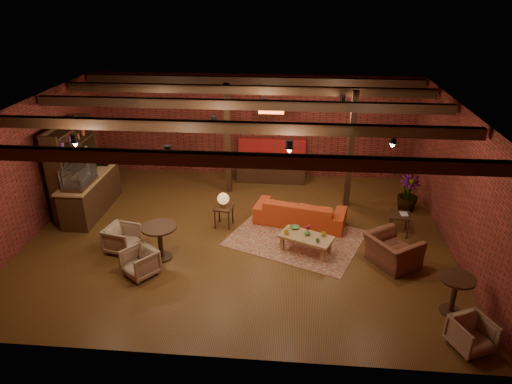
# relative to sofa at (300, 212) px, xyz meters

# --- Properties ---
(floor) EXTENTS (10.00, 10.00, 0.00)m
(floor) POSITION_rel_sofa_xyz_m (-1.51, -0.78, -0.33)
(floor) COLOR #3A250E
(floor) RESTS_ON ground
(ceiling) EXTENTS (10.00, 8.00, 0.02)m
(ceiling) POSITION_rel_sofa_xyz_m (-1.51, -0.78, 2.87)
(ceiling) COLOR black
(ceiling) RESTS_ON wall_back
(wall_back) EXTENTS (10.00, 0.02, 3.20)m
(wall_back) POSITION_rel_sofa_xyz_m (-1.51, 3.22, 1.27)
(wall_back) COLOR maroon
(wall_back) RESTS_ON ground
(wall_front) EXTENTS (10.00, 0.02, 3.20)m
(wall_front) POSITION_rel_sofa_xyz_m (-1.51, -4.78, 1.27)
(wall_front) COLOR maroon
(wall_front) RESTS_ON ground
(wall_left) EXTENTS (0.02, 8.00, 3.20)m
(wall_left) POSITION_rel_sofa_xyz_m (-6.51, -0.78, 1.27)
(wall_left) COLOR maroon
(wall_left) RESTS_ON ground
(wall_right) EXTENTS (0.02, 8.00, 3.20)m
(wall_right) POSITION_rel_sofa_xyz_m (3.49, -0.78, 1.27)
(wall_right) COLOR maroon
(wall_right) RESTS_ON ground
(ceiling_beams) EXTENTS (9.80, 6.40, 0.22)m
(ceiling_beams) POSITION_rel_sofa_xyz_m (-1.51, -0.78, 2.75)
(ceiling_beams) COLOR black
(ceiling_beams) RESTS_ON ceiling
(ceiling_pipe) EXTENTS (9.60, 0.12, 0.12)m
(ceiling_pipe) POSITION_rel_sofa_xyz_m (-1.51, 0.82, 2.52)
(ceiling_pipe) COLOR black
(ceiling_pipe) RESTS_ON ceiling
(post_left) EXTENTS (0.16, 0.16, 3.20)m
(post_left) POSITION_rel_sofa_xyz_m (-2.11, 1.82, 1.27)
(post_left) COLOR black
(post_left) RESTS_ON ground
(post_right) EXTENTS (0.16, 0.16, 3.20)m
(post_right) POSITION_rel_sofa_xyz_m (1.29, 1.22, 1.27)
(post_right) COLOR black
(post_right) RESTS_ON ground
(service_counter) EXTENTS (0.80, 2.50, 1.60)m
(service_counter) POSITION_rel_sofa_xyz_m (-5.61, 0.22, 0.47)
(service_counter) COLOR black
(service_counter) RESTS_ON ground
(plant_counter) EXTENTS (0.35, 0.39, 0.30)m
(plant_counter) POSITION_rel_sofa_xyz_m (-5.51, 0.42, 0.89)
(plant_counter) COLOR #337F33
(plant_counter) RESTS_ON service_counter
(shelving_hutch) EXTENTS (0.52, 2.00, 2.40)m
(shelving_hutch) POSITION_rel_sofa_xyz_m (-6.01, 0.32, 0.87)
(shelving_hutch) COLOR black
(shelving_hutch) RESTS_ON ground
(banquette) EXTENTS (2.10, 0.70, 1.00)m
(banquette) POSITION_rel_sofa_xyz_m (-0.91, 2.77, 0.17)
(banquette) COLOR #A21C1B
(banquette) RESTS_ON ground
(service_sign) EXTENTS (0.86, 0.06, 0.30)m
(service_sign) POSITION_rel_sofa_xyz_m (-0.91, 2.32, 2.02)
(service_sign) COLOR #F84818
(service_sign) RESTS_ON ceiling
(ceiling_spotlights) EXTENTS (6.40, 4.40, 0.28)m
(ceiling_spotlights) POSITION_rel_sofa_xyz_m (-1.51, -0.78, 2.53)
(ceiling_spotlights) COLOR black
(ceiling_spotlights) RESTS_ON ceiling
(rug) EXTENTS (3.65, 3.26, 0.01)m
(rug) POSITION_rel_sofa_xyz_m (-0.10, -0.77, -0.33)
(rug) COLOR maroon
(rug) RESTS_ON floor
(sofa) EXTENTS (2.43, 1.37, 0.67)m
(sofa) POSITION_rel_sofa_xyz_m (0.00, 0.00, 0.00)
(sofa) COLOR #BA3E19
(sofa) RESTS_ON floor
(coffee_table) EXTENTS (1.34, 1.04, 0.66)m
(coffee_table) POSITION_rel_sofa_xyz_m (0.13, -1.34, 0.03)
(coffee_table) COLOR #976C46
(coffee_table) RESTS_ON floor
(side_table_lamp) EXTENTS (0.50, 0.50, 0.93)m
(side_table_lamp) POSITION_rel_sofa_xyz_m (-1.93, -0.33, 0.38)
(side_table_lamp) COLOR black
(side_table_lamp) RESTS_ON floor
(round_table_left) EXTENTS (0.78, 0.78, 0.81)m
(round_table_left) POSITION_rel_sofa_xyz_m (-3.12, -1.91, 0.22)
(round_table_left) COLOR black
(round_table_left) RESTS_ON floor
(armchair_a) EXTENTS (0.75, 0.79, 0.68)m
(armchair_a) POSITION_rel_sofa_xyz_m (-4.10, -1.67, 0.01)
(armchair_a) COLOR beige
(armchair_a) RESTS_ON floor
(armchair_b) EXTENTS (0.87, 0.86, 0.65)m
(armchair_b) POSITION_rel_sofa_xyz_m (-3.38, -2.57, -0.01)
(armchair_b) COLOR beige
(armchair_b) RESTS_ON floor
(armchair_right) EXTENTS (1.15, 1.25, 0.92)m
(armchair_right) POSITION_rel_sofa_xyz_m (2.02, -1.69, 0.12)
(armchair_right) COLOR brown
(armchair_right) RESTS_ON floor
(side_table_book) EXTENTS (0.54, 0.54, 0.56)m
(side_table_book) POSITION_rel_sofa_xyz_m (2.43, -0.33, 0.16)
(side_table_book) COLOR black
(side_table_book) RESTS_ON floor
(round_table_right) EXTENTS (0.67, 0.67, 0.79)m
(round_table_right) POSITION_rel_sofa_xyz_m (2.86, -3.24, 0.19)
(round_table_right) COLOR black
(round_table_right) RESTS_ON floor
(armchair_far) EXTENTS (0.80, 0.78, 0.63)m
(armchair_far) POSITION_rel_sofa_xyz_m (2.89, -4.18, -0.02)
(armchair_far) COLOR beige
(armchair_far) RESTS_ON floor
(plant_tall) EXTENTS (2.01, 2.01, 3.03)m
(plant_tall) POSITION_rel_sofa_xyz_m (2.89, 1.00, 1.18)
(plant_tall) COLOR #4C7F4C
(plant_tall) RESTS_ON floor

